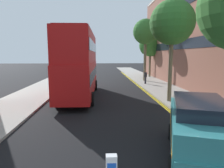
% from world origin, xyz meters
% --- Properties ---
extents(sidewalk_right, '(4.00, 80.00, 0.14)m').
position_xyz_m(sidewalk_right, '(6.50, 16.00, 0.07)').
color(sidewalk_right, '#9E9991').
rests_on(sidewalk_right, ground).
extents(sidewalk_left, '(4.00, 80.00, 0.14)m').
position_xyz_m(sidewalk_left, '(-6.50, 16.00, 0.07)').
color(sidewalk_left, '#9E9991').
rests_on(sidewalk_left, ground).
extents(kerb_line_outer, '(0.10, 56.00, 0.01)m').
position_xyz_m(kerb_line_outer, '(4.40, 14.00, 0.00)').
color(kerb_line_outer, yellow).
rests_on(kerb_line_outer, ground).
extents(kerb_line_inner, '(0.10, 56.00, 0.01)m').
position_xyz_m(kerb_line_inner, '(4.24, 14.00, 0.00)').
color(kerb_line_inner, yellow).
rests_on(kerb_line_inner, ground).
extents(double_decker_bus_away, '(2.94, 10.85, 5.64)m').
position_xyz_m(double_decker_bus_away, '(-2.08, 15.73, 3.03)').
color(double_decker_bus_away, red).
rests_on(double_decker_bus_away, ground).
extents(taxi_minivan, '(3.32, 5.16, 2.12)m').
position_xyz_m(taxi_minivan, '(3.19, 4.51, 1.07)').
color(taxi_minivan, teal).
rests_on(taxi_minivan, ground).
extents(pedestrian_far, '(0.34, 0.22, 1.62)m').
position_xyz_m(pedestrian_far, '(5.35, 22.61, 0.99)').
color(pedestrian_far, '#2D2D38').
rests_on(pedestrian_far, sidewalk_right).
extents(street_tree_near, '(3.62, 3.62, 6.93)m').
position_xyz_m(street_tree_near, '(7.87, 30.73, 5.23)').
color(street_tree_near, '#6B6047').
rests_on(street_tree_near, sidewalk_right).
extents(street_tree_mid, '(3.41, 3.41, 8.40)m').
position_xyz_m(street_tree_mid, '(5.92, 25.68, 6.76)').
color(street_tree_mid, '#6B6047').
rests_on(street_tree_mid, sidewalk_right).
extents(street_tree_far, '(3.32, 3.32, 7.59)m').
position_xyz_m(street_tree_far, '(5.08, 13.05, 6.03)').
color(street_tree_far, '#6B6047').
rests_on(street_tree_far, sidewalk_right).
extents(townhouse_terrace_right, '(10.08, 28.00, 12.68)m').
position_xyz_m(townhouse_terrace_right, '(13.50, 22.16, 6.34)').
color(townhouse_terrace_right, brown).
rests_on(townhouse_terrace_right, ground).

